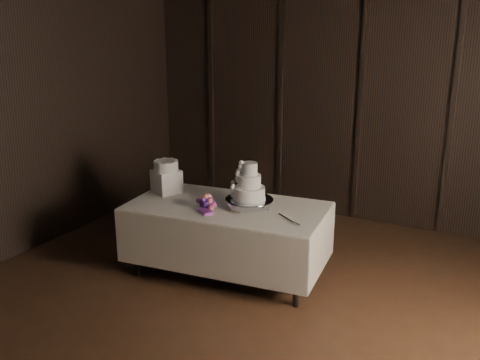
% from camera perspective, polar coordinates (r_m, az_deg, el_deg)
% --- Properties ---
extents(room, '(6.08, 7.08, 3.08)m').
position_cam_1_polar(room, '(3.83, -1.96, 0.67)').
color(room, black).
rests_on(room, ground).
extents(display_table, '(2.10, 1.26, 0.76)m').
position_cam_1_polar(display_table, '(5.53, -1.38, -6.09)').
color(display_table, '#F0E1CF').
rests_on(display_table, ground).
extents(cake_stand, '(0.61, 0.61, 0.09)m').
position_cam_1_polar(cake_stand, '(5.33, 0.99, -2.49)').
color(cake_stand, silver).
rests_on(cake_stand, display_table).
extents(wedding_cake, '(0.36, 0.31, 0.37)m').
position_cam_1_polar(wedding_cake, '(5.27, 0.66, -0.51)').
color(wedding_cake, white).
rests_on(wedding_cake, cake_stand).
extents(bouquet, '(0.45, 0.48, 0.18)m').
position_cam_1_polar(bouquet, '(5.31, -3.50, -2.42)').
color(bouquet, '#C25060').
rests_on(bouquet, display_table).
extents(box_pedestal, '(0.34, 0.34, 0.25)m').
position_cam_1_polar(box_pedestal, '(5.82, -7.83, -0.15)').
color(box_pedestal, white).
rests_on(box_pedestal, display_table).
extents(small_cake, '(0.30, 0.30, 0.10)m').
position_cam_1_polar(small_cake, '(5.77, -7.90, 1.53)').
color(small_cake, white).
rests_on(small_cake, box_pedestal).
extents(cake_knife, '(0.32, 0.23, 0.01)m').
position_cam_1_polar(cake_knife, '(5.07, 4.94, -4.07)').
color(cake_knife, silver).
rests_on(cake_knife, display_table).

